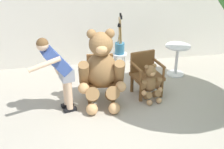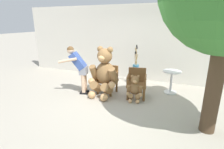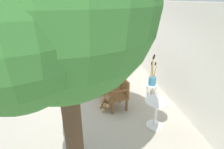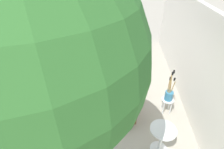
{
  "view_description": "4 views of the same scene",
  "coord_description": "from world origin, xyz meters",
  "px_view_note": "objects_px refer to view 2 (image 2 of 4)",
  "views": [
    {
      "loc": [
        -1.18,
        -4.82,
        3.22
      ],
      "look_at": [
        -0.33,
        0.09,
        0.76
      ],
      "focal_mm": 50.0,
      "sensor_mm": 36.0,
      "label": 1
    },
    {
      "loc": [
        1.66,
        -4.14,
        2.18
      ],
      "look_at": [
        -0.24,
        0.43,
        0.68
      ],
      "focal_mm": 28.0,
      "sensor_mm": 36.0,
      "label": 2
    },
    {
      "loc": [
        4.6,
        -0.19,
        2.86
      ],
      "look_at": [
        -0.16,
        0.56,
        0.76
      ],
      "focal_mm": 28.0,
      "sensor_mm": 36.0,
      "label": 3
    },
    {
      "loc": [
        3.87,
        0.45,
        3.72
      ],
      "look_at": [
        -0.37,
        0.15,
        0.87
      ],
      "focal_mm": 28.0,
      "sensor_mm": 36.0,
      "label": 4
    }
  ],
  "objects_px": {
    "teddy_bear_large": "(104,72)",
    "round_side_table": "(171,79)",
    "wooden_chair_left": "(108,78)",
    "wooden_chair_right": "(137,82)",
    "person_visitor": "(79,66)",
    "white_stool": "(135,74)",
    "brush_bucket": "(136,67)",
    "teddy_bear_small": "(135,88)"
  },
  "relations": [
    {
      "from": "teddy_bear_small",
      "to": "white_stool",
      "type": "bearing_deg",
      "value": 104.26
    },
    {
      "from": "teddy_bear_large",
      "to": "person_visitor",
      "type": "distance_m",
      "value": 0.82
    },
    {
      "from": "teddy_bear_large",
      "to": "brush_bucket",
      "type": "distance_m",
      "value": 1.48
    },
    {
      "from": "teddy_bear_large",
      "to": "brush_bucket",
      "type": "height_order",
      "value": "teddy_bear_large"
    },
    {
      "from": "wooden_chair_left",
      "to": "teddy_bear_small",
      "type": "xyz_separation_m",
      "value": [
        0.95,
        -0.28,
        -0.09
      ]
    },
    {
      "from": "person_visitor",
      "to": "round_side_table",
      "type": "height_order",
      "value": "person_visitor"
    },
    {
      "from": "person_visitor",
      "to": "wooden_chair_left",
      "type": "bearing_deg",
      "value": 26.26
    },
    {
      "from": "white_stool",
      "to": "brush_bucket",
      "type": "xyz_separation_m",
      "value": [
        0.0,
        -0.0,
        0.29
      ]
    },
    {
      "from": "wooden_chair_right",
      "to": "teddy_bear_large",
      "type": "relative_size",
      "value": 0.58
    },
    {
      "from": "wooden_chair_right",
      "to": "person_visitor",
      "type": "bearing_deg",
      "value": -167.12
    },
    {
      "from": "brush_bucket",
      "to": "white_stool",
      "type": "bearing_deg",
      "value": 96.26
    },
    {
      "from": "wooden_chair_right",
      "to": "teddy_bear_large",
      "type": "xyz_separation_m",
      "value": [
        -0.94,
        -0.26,
        0.27
      ]
    },
    {
      "from": "round_side_table",
      "to": "person_visitor",
      "type": "bearing_deg",
      "value": -157.39
    },
    {
      "from": "wooden_chair_left",
      "to": "teddy_bear_large",
      "type": "bearing_deg",
      "value": -92.61
    },
    {
      "from": "white_stool",
      "to": "brush_bucket",
      "type": "relative_size",
      "value": 0.48
    },
    {
      "from": "white_stool",
      "to": "person_visitor",
      "type": "bearing_deg",
      "value": -133.38
    },
    {
      "from": "brush_bucket",
      "to": "round_side_table",
      "type": "bearing_deg",
      "value": -16.65
    },
    {
      "from": "wooden_chair_left",
      "to": "teddy_bear_large",
      "type": "xyz_separation_m",
      "value": [
        -0.01,
        -0.26,
        0.27
      ]
    },
    {
      "from": "teddy_bear_small",
      "to": "person_visitor",
      "type": "height_order",
      "value": "person_visitor"
    },
    {
      "from": "teddy_bear_small",
      "to": "wooden_chair_left",
      "type": "bearing_deg",
      "value": 163.44
    },
    {
      "from": "wooden_chair_right",
      "to": "round_side_table",
      "type": "relative_size",
      "value": 1.19
    },
    {
      "from": "teddy_bear_small",
      "to": "brush_bucket",
      "type": "height_order",
      "value": "brush_bucket"
    },
    {
      "from": "teddy_bear_small",
      "to": "person_visitor",
      "type": "relative_size",
      "value": 0.51
    },
    {
      "from": "teddy_bear_large",
      "to": "person_visitor",
      "type": "bearing_deg",
      "value": -170.32
    },
    {
      "from": "teddy_bear_large",
      "to": "wooden_chair_left",
      "type": "bearing_deg",
      "value": 87.39
    },
    {
      "from": "person_visitor",
      "to": "brush_bucket",
      "type": "bearing_deg",
      "value": 46.57
    },
    {
      "from": "teddy_bear_large",
      "to": "wooden_chair_right",
      "type": "bearing_deg",
      "value": 15.53
    },
    {
      "from": "teddy_bear_large",
      "to": "white_stool",
      "type": "bearing_deg",
      "value": 65.65
    },
    {
      "from": "wooden_chair_left",
      "to": "wooden_chair_right",
      "type": "height_order",
      "value": "same"
    },
    {
      "from": "wooden_chair_right",
      "to": "teddy_bear_small",
      "type": "distance_m",
      "value": 0.3
    },
    {
      "from": "wooden_chair_right",
      "to": "round_side_table",
      "type": "xyz_separation_m",
      "value": [
        0.93,
        0.71,
        -0.01
      ]
    },
    {
      "from": "wooden_chair_right",
      "to": "teddy_bear_large",
      "type": "distance_m",
      "value": 1.01
    },
    {
      "from": "teddy_bear_large",
      "to": "white_stool",
      "type": "xyz_separation_m",
      "value": [
        0.61,
        1.35,
        -0.38
      ]
    },
    {
      "from": "white_stool",
      "to": "round_side_table",
      "type": "height_order",
      "value": "round_side_table"
    },
    {
      "from": "brush_bucket",
      "to": "round_side_table",
      "type": "height_order",
      "value": "brush_bucket"
    },
    {
      "from": "wooden_chair_left",
      "to": "wooden_chair_right",
      "type": "distance_m",
      "value": 0.93
    },
    {
      "from": "teddy_bear_large",
      "to": "round_side_table",
      "type": "bearing_deg",
      "value": 27.51
    },
    {
      "from": "white_stool",
      "to": "brush_bucket",
      "type": "distance_m",
      "value": 0.29
    },
    {
      "from": "wooden_chair_right",
      "to": "brush_bucket",
      "type": "distance_m",
      "value": 1.15
    },
    {
      "from": "person_visitor",
      "to": "brush_bucket",
      "type": "relative_size",
      "value": 1.54
    },
    {
      "from": "wooden_chair_left",
      "to": "person_visitor",
      "type": "relative_size",
      "value": 0.58
    },
    {
      "from": "wooden_chair_left",
      "to": "brush_bucket",
      "type": "distance_m",
      "value": 1.25
    }
  ]
}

